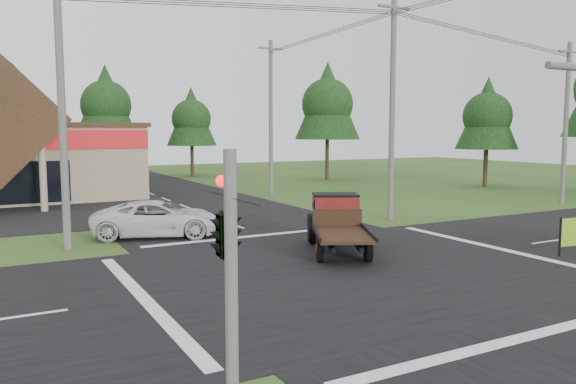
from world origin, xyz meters
TOP-DOWN VIEW (x-y plane):
  - ground at (0.00, 0.00)m, footprint 120.00×120.00m
  - road_ns at (0.00, 0.00)m, footprint 12.00×120.00m
  - road_ew at (0.00, 0.00)m, footprint 120.00×12.00m
  - traffic_signal_corner at (-7.50, -7.32)m, footprint 0.53×2.48m
  - utility_pole_nw at (-8.00, 8.00)m, footprint 2.00×0.30m
  - utility_pole_ne at (8.00, 8.00)m, footprint 2.00×0.30m
  - utility_pole_far at (22.00, 8.00)m, footprint 2.00×0.30m
  - utility_pole_n at (8.00, 22.00)m, footprint 2.00×0.30m
  - tree_row_d at (0.00, 42.00)m, footprint 6.16×6.16m
  - tree_row_e at (8.00, 40.00)m, footprint 5.04×5.04m
  - tree_side_ne at (18.00, 30.00)m, footprint 6.16×6.16m
  - tree_side_e_near at (26.00, 18.00)m, footprint 5.04×5.04m
  - antique_flatbed_truck at (1.07, 2.47)m, footprint 4.14×5.62m
  - white_pickup at (-4.06, 9.10)m, footprint 6.26×4.45m

SIDE VIEW (x-z plane):
  - ground at x=0.00m, z-range 0.00..0.00m
  - road_ns at x=0.00m, z-range 0.00..0.02m
  - road_ew at x=0.00m, z-range 0.00..0.02m
  - white_pickup at x=-4.06m, z-range 0.00..1.58m
  - antique_flatbed_truck at x=1.07m, z-range 0.00..2.21m
  - traffic_signal_corner at x=-7.50m, z-range 1.32..5.72m
  - utility_pole_far at x=22.00m, z-range 0.14..10.34m
  - utility_pole_nw at x=-8.00m, z-range 0.14..10.64m
  - utility_pole_n at x=8.00m, z-range 0.14..11.34m
  - utility_pole_ne at x=8.00m, z-range 0.14..11.64m
  - tree_row_e at x=8.00m, z-range 1.49..10.58m
  - tree_side_e_near at x=26.00m, z-range 1.49..10.58m
  - tree_row_d at x=0.00m, z-range 1.82..12.93m
  - tree_side_ne at x=18.00m, z-range 1.82..12.93m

